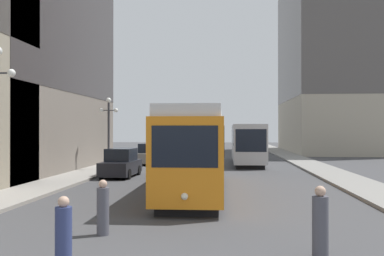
# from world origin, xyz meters

# --- Properties ---
(sidewalk_left) EXTENTS (2.68, 120.00, 0.15)m
(sidewalk_left) POSITION_xyz_m (-8.19, 40.00, 0.07)
(sidewalk_left) COLOR gray
(sidewalk_left) RESTS_ON ground
(sidewalk_right) EXTENTS (2.68, 120.00, 0.15)m
(sidewalk_right) POSITION_xyz_m (8.19, 40.00, 0.07)
(sidewalk_right) COLOR gray
(sidewalk_right) RESTS_ON ground
(streetcar) EXTENTS (2.75, 13.67, 3.89)m
(streetcar) POSITION_xyz_m (-0.27, 14.24, 2.10)
(streetcar) COLOR black
(streetcar) RESTS_ON ground
(transit_bus) EXTENTS (2.59, 12.35, 3.45)m
(transit_bus) POSITION_xyz_m (2.99, 32.16, 1.95)
(transit_bus) COLOR black
(transit_bus) RESTS_ON ground
(parked_car_left_near) EXTENTS (1.98, 4.30, 1.82)m
(parked_car_left_near) POSITION_xyz_m (-5.56, 20.59, 0.84)
(parked_car_left_near) COLOR black
(parked_car_left_near) RESTS_ON ground
(parked_car_left_mid) EXTENTS (1.99, 4.43, 1.82)m
(parked_car_left_mid) POSITION_xyz_m (-5.56, 31.03, 0.84)
(parked_car_left_mid) COLOR black
(parked_car_left_mid) RESTS_ON ground
(pedestrian_crossing_near) EXTENTS (0.36, 0.36, 1.59)m
(pedestrian_crossing_near) POSITION_xyz_m (-2.28, 2.14, 0.74)
(pedestrian_crossing_near) COLOR navy
(pedestrian_crossing_near) RESTS_ON ground
(pedestrian_crossing_far) EXTENTS (0.38, 0.38, 1.68)m
(pedestrian_crossing_far) POSITION_xyz_m (3.36, 3.54, 0.78)
(pedestrian_crossing_far) COLOR #4C4C56
(pedestrian_crossing_far) RESTS_ON ground
(pedestrian_on_sidewalk) EXTENTS (0.35, 0.35, 1.57)m
(pedestrian_on_sidewalk) POSITION_xyz_m (-2.34, 5.31, 0.73)
(pedestrian_on_sidewalk) COLOR #4C4C56
(pedestrian_on_sidewalk) RESTS_ON ground
(lamp_post_left_far) EXTENTS (1.41, 0.36, 5.22)m
(lamp_post_left_far) POSITION_xyz_m (-7.46, 24.59, 3.60)
(lamp_post_left_far) COLOR #333338
(lamp_post_left_far) RESTS_ON sidewalk_left
(building_right_corner) EXTENTS (14.67, 22.82, 28.64)m
(building_right_corner) POSITION_xyz_m (16.57, 53.93, 14.76)
(building_right_corner) COLOR #B2A893
(building_right_corner) RESTS_ON ground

